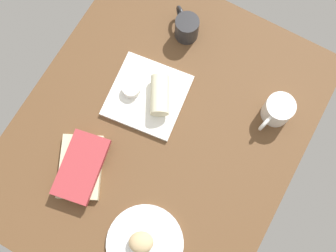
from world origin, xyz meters
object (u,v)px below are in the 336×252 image
at_px(round_plate, 145,244).
at_px(book_stack, 81,167).
at_px(scone_pastry, 141,242).
at_px(second_mug, 277,110).
at_px(breakfast_wrap, 160,95).
at_px(sauce_cup, 131,89).
at_px(coffee_mug, 186,27).
at_px(square_plate, 147,96).

bearing_deg(round_plate, book_stack, 70.48).
bearing_deg(scone_pastry, second_mug, -17.35).
xyz_separation_m(scone_pastry, second_mug, (0.57, -0.18, 0.01)).
bearing_deg(breakfast_wrap, round_plate, -94.95).
distance_m(breakfast_wrap, second_mug, 0.39).
distance_m(sauce_cup, coffee_mug, 0.29).
bearing_deg(book_stack, scone_pastry, -110.43).
bearing_deg(round_plate, scone_pastry, 97.49).
bearing_deg(breakfast_wrap, scone_pastry, -96.21).
bearing_deg(round_plate, breakfast_wrap, 23.87).
distance_m(square_plate, breakfast_wrap, 0.06).
height_order(sauce_cup, book_stack, book_stack).
relative_size(sauce_cup, breakfast_wrap, 0.45).
xyz_separation_m(round_plate, coffee_mug, (0.69, 0.23, 0.04)).
relative_size(breakfast_wrap, coffee_mug, 1.16).
bearing_deg(second_mug, breakfast_wrap, 111.50).
relative_size(round_plate, sauce_cup, 4.00).
relative_size(square_plate, book_stack, 1.01).
xyz_separation_m(round_plate, sauce_cup, (0.41, 0.29, 0.02)).
relative_size(round_plate, coffee_mug, 2.11).
bearing_deg(scone_pastry, coffee_mug, 17.82).
height_order(square_plate, breakfast_wrap, breakfast_wrap).
relative_size(round_plate, second_mug, 1.70).
bearing_deg(sauce_cup, square_plate, -76.66).
xyz_separation_m(round_plate, book_stack, (0.10, 0.29, 0.02)).
bearing_deg(sauce_cup, round_plate, -144.87).
relative_size(scone_pastry, sauce_cup, 1.26).
bearing_deg(book_stack, breakfast_wrap, -17.64).
bearing_deg(book_stack, square_plate, -10.91).
xyz_separation_m(sauce_cup, book_stack, (-0.30, 0.01, -0.01)).
height_order(breakfast_wrap, coffee_mug, coffee_mug).
relative_size(coffee_mug, second_mug, 0.81).
relative_size(round_plate, scone_pastry, 3.18).
relative_size(book_stack, second_mug, 1.73).
bearing_deg(square_plate, breakfast_wrap, -76.66).
distance_m(round_plate, scone_pastry, 0.03).
height_order(square_plate, sauce_cup, sauce_cup).
height_order(sauce_cup, breakfast_wrap, breakfast_wrap).
bearing_deg(second_mug, scone_pastry, 162.65).
height_order(square_plate, book_stack, book_stack).
xyz_separation_m(round_plate, square_plate, (0.42, 0.23, 0.00)).
distance_m(scone_pastry, sauce_cup, 0.49).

